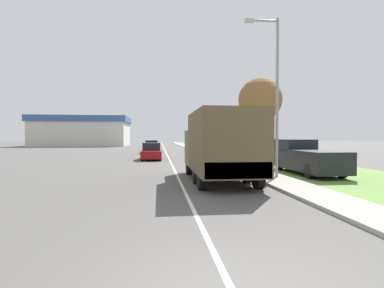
{
  "coord_description": "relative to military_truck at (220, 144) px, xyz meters",
  "views": [
    {
      "loc": [
        -0.99,
        -3.54,
        2.1
      ],
      "look_at": [
        0.73,
        11.78,
        1.71
      ],
      "focal_mm": 28.0,
      "sensor_mm": 36.0,
      "label": 1
    }
  ],
  "objects": [
    {
      "name": "tree_far_right",
      "position": [
        5.79,
        28.48,
        3.45
      ],
      "size": [
        2.49,
        2.49,
        6.5
      ],
      "color": "brown",
      "rests_on": "grass_strip_right"
    },
    {
      "name": "lamp_post",
      "position": [
        2.72,
        0.37,
        2.92
      ],
      "size": [
        1.69,
        0.24,
        7.69
      ],
      "color": "gray",
      "rests_on": "sidewalk_right"
    },
    {
      "name": "building_distant",
      "position": [
        -19.56,
        55.91,
        1.54
      ],
      "size": [
        20.0,
        14.38,
        6.45
      ],
      "color": "beige",
      "rests_on": "ground"
    },
    {
      "name": "sidewalk_right",
      "position": [
        2.67,
        29.9,
        -1.66
      ],
      "size": [
        1.8,
        120.0,
        0.12
      ],
      "color": "#9E9B93",
      "rests_on": "ground"
    },
    {
      "name": "car_nearest_ahead",
      "position": [
        -3.44,
        13.75,
        -1.04
      ],
      "size": [
        1.77,
        4.54,
        1.52
      ],
      "color": "maroon",
      "rests_on": "ground"
    },
    {
      "name": "ground_plane",
      "position": [
        -1.83,
        29.9,
        -1.72
      ],
      "size": [
        180.0,
        180.0,
        0.0
      ],
      "primitive_type": "plane",
      "color": "#565451"
    },
    {
      "name": "lane_centre_stripe",
      "position": [
        -1.83,
        29.9,
        -1.72
      ],
      "size": [
        0.12,
        120.0,
        0.0
      ],
      "color": "silver",
      "rests_on": "ground"
    },
    {
      "name": "grass_strip_right",
      "position": [
        7.07,
        29.9,
        -1.71
      ],
      "size": [
        7.0,
        120.0,
        0.02
      ],
      "color": "#6B9347",
      "rests_on": "ground"
    },
    {
      "name": "military_truck",
      "position": [
        0.0,
        0.0,
        0.0
      ],
      "size": [
        2.59,
        7.22,
        3.18
      ],
      "color": "#545B3D",
      "rests_on": "ground"
    },
    {
      "name": "car_second_ahead",
      "position": [
        -3.69,
        24.77,
        -1.01
      ],
      "size": [
        1.72,
        4.81,
        1.6
      ],
      "color": "maroon",
      "rests_on": "ground"
    },
    {
      "name": "tree_mid_right",
      "position": [
        6.88,
        14.17,
        3.86
      ],
      "size": [
        4.16,
        4.16,
        7.67
      ],
      "color": "brown",
      "rests_on": "grass_strip_right"
    },
    {
      "name": "pickup_truck",
      "position": [
        5.41,
        2.38,
        -0.81
      ],
      "size": [
        1.94,
        5.64,
        1.9
      ],
      "color": "black",
      "rests_on": "grass_strip_right"
    }
  ]
}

